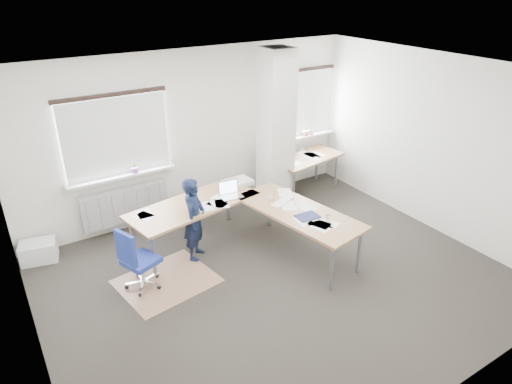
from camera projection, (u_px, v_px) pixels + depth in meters
ground at (277, 278)px, 6.35m from camera, size 6.00×6.00×0.00m
room_shell at (271, 148)px, 6.02m from camera, size 6.04×5.04×2.82m
floor_mat at (167, 281)px, 6.29m from camera, size 1.38×1.22×0.01m
white_crate at (39, 251)px, 6.69m from camera, size 0.57×0.45×0.30m
desk_main at (247, 208)px, 6.76m from camera, size 2.82×2.63×0.96m
desk_side at (306, 159)px, 8.57m from camera, size 1.50×0.92×1.22m
task_chair at (140, 271)px, 6.06m from camera, size 0.54×0.52×0.93m
person at (194, 219)px, 6.58m from camera, size 0.54×0.55×1.27m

